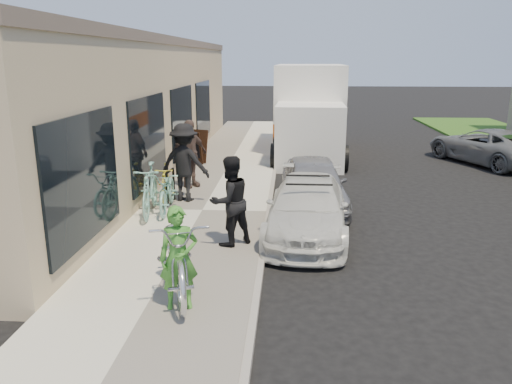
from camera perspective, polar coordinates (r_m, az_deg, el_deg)
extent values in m
plane|color=black|center=(8.84, 3.48, -8.95)|extent=(120.00, 120.00, 0.00)
cube|color=beige|center=(11.80, -6.14, -2.39)|extent=(3.00, 34.00, 0.15)
cube|color=gray|center=(11.64, 1.40, -2.60)|extent=(0.12, 34.00, 0.13)
cube|color=#C4B188|center=(17.00, -14.38, 9.21)|extent=(3.50, 20.00, 4.00)
cube|color=#6A5A50|center=(16.93, -14.86, 16.29)|extent=(3.60, 20.00, 0.25)
cube|color=black|center=(9.03, -19.02, 1.46)|extent=(0.06, 3.00, 2.20)
cube|color=black|center=(12.73, -12.17, 5.71)|extent=(0.06, 3.00, 2.20)
cube|color=black|center=(16.58, -8.41, 7.98)|extent=(0.06, 3.00, 2.20)
cube|color=black|center=(20.48, -6.05, 9.38)|extent=(0.06, 3.00, 2.20)
cylinder|color=black|center=(12.11, -10.13, 0.26)|extent=(0.06, 0.06, 0.80)
cylinder|color=black|center=(12.60, -9.38, 0.88)|extent=(0.06, 0.06, 0.80)
cylinder|color=black|center=(12.26, -9.83, 2.39)|extent=(0.10, 0.54, 0.06)
cube|color=black|center=(16.76, -7.28, 5.02)|extent=(0.72, 0.47, 1.10)
cube|color=black|center=(17.11, -6.63, 5.24)|extent=(0.72, 0.47, 1.10)
cube|color=black|center=(16.72, -7.35, 5.18)|extent=(0.57, 0.34, 0.79)
imported|color=silver|center=(10.42, 5.91, -1.82)|extent=(1.94, 4.13, 1.16)
cylinder|color=black|center=(9.84, 6.09, 0.80)|extent=(0.92, 0.04, 0.04)
cylinder|color=black|center=(10.60, 5.94, 1.83)|extent=(0.92, 0.04, 0.04)
imported|color=#939297|center=(12.31, 6.54, 1.02)|extent=(1.68, 3.78, 1.26)
cube|color=white|center=(16.93, 6.14, 6.36)|extent=(2.29, 2.29, 2.12)
cube|color=black|center=(16.87, 6.18, 7.86)|extent=(2.07, 0.12, 1.00)
cube|color=white|center=(20.18, 6.12, 9.67)|extent=(2.70, 4.76, 3.24)
cube|color=#E95A0D|center=(20.26, 6.06, 7.63)|extent=(2.72, 4.78, 0.61)
cylinder|color=black|center=(16.51, 2.21, 4.05)|extent=(0.30, 0.90, 0.89)
cylinder|color=black|center=(16.54, 9.97, 3.85)|extent=(0.30, 0.90, 0.89)
cylinder|color=black|center=(17.72, 2.44, 4.81)|extent=(0.30, 0.90, 0.89)
cylinder|color=black|center=(17.74, 9.68, 4.62)|extent=(0.30, 0.90, 0.89)
cylinder|color=black|center=(21.90, 3.05, 6.77)|extent=(0.30, 0.90, 0.89)
cylinder|color=black|center=(21.92, 8.93, 6.62)|extent=(0.30, 0.90, 0.89)
imported|color=slate|center=(19.35, 24.89, 4.81)|extent=(3.67, 4.89, 1.23)
imported|color=silver|center=(7.65, -9.04, -6.85)|extent=(1.49, 2.48, 1.23)
imported|color=#428E2F|center=(7.10, -8.83, -7.47)|extent=(0.61, 0.46, 1.49)
imported|color=black|center=(9.35, -3.00, -1.03)|extent=(1.06, 1.03, 1.71)
imported|color=#7BB8AA|center=(11.52, -12.02, 0.28)|extent=(0.75, 1.95, 1.14)
imported|color=#7BB8AA|center=(11.72, -10.07, 0.19)|extent=(0.80, 1.89, 0.97)
imported|color=gold|center=(12.54, -10.28, 1.02)|extent=(0.63, 1.56, 0.91)
imported|color=black|center=(12.40, -8.16, 3.35)|extent=(1.38, 0.99, 1.93)
imported|color=#4E3D38|center=(13.74, -7.66, 4.36)|extent=(1.10, 1.08, 1.85)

